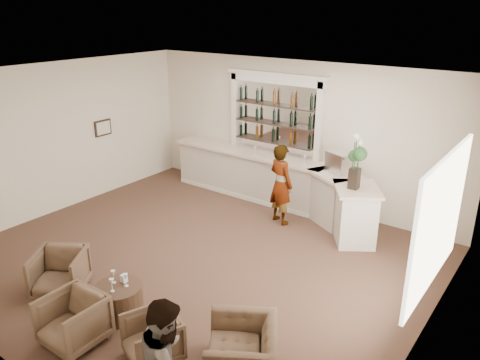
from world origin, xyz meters
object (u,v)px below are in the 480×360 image
(bar_counter, at_px, (276,182))
(armchair_center, at_px, (73,321))
(flower_vase, at_px, (356,158))
(sommelier, at_px, (281,184))
(espresso_machine, at_px, (341,162))
(armchair_far, at_px, (242,351))
(cocktail_table, at_px, (119,301))
(armchair_right, at_px, (152,338))
(armchair_left, at_px, (60,272))

(bar_counter, xyz_separation_m, armchair_center, (0.35, -5.72, -0.21))
(flower_vase, bearing_deg, sommelier, -178.97)
(armchair_center, relative_size, espresso_machine, 1.58)
(bar_counter, bearing_deg, espresso_machine, -0.29)
(armchair_far, height_order, espresso_machine, espresso_machine)
(cocktail_table, distance_m, armchair_center, 0.79)
(armchair_right, bearing_deg, sommelier, 123.09)
(armchair_far, bearing_deg, armchair_right, -98.44)
(armchair_center, bearing_deg, bar_counter, 92.68)
(armchair_far, bearing_deg, sommelier, 172.83)
(bar_counter, xyz_separation_m, flower_vase, (2.17, -0.69, 1.17))
(espresso_machine, bearing_deg, flower_vase, -26.10)
(sommelier, bearing_deg, cocktail_table, 105.61)
(armchair_right, bearing_deg, armchair_left, -162.41)
(sommelier, height_order, armchair_left, sommelier)
(armchair_center, height_order, armchair_far, armchair_center)
(cocktail_table, bearing_deg, armchair_right, -17.92)
(cocktail_table, height_order, armchair_right, armchair_right)
(armchair_left, height_order, espresso_machine, espresso_machine)
(sommelier, relative_size, armchair_right, 2.51)
(sommelier, bearing_deg, flower_vase, -160.56)
(cocktail_table, bearing_deg, espresso_machine, 76.37)
(armchair_center, relative_size, armchair_right, 1.15)
(cocktail_table, distance_m, armchair_left, 1.27)
(bar_counter, distance_m, espresso_machine, 1.75)
(armchair_left, bearing_deg, armchair_far, -28.60)
(armchair_right, relative_size, espresso_machine, 1.38)
(armchair_far, distance_m, flower_vase, 4.35)
(armchair_left, xyz_separation_m, flower_vase, (3.06, 4.41, 1.38))
(armchair_far, bearing_deg, espresso_machine, 158.57)
(flower_vase, bearing_deg, bar_counter, 162.25)
(bar_counter, relative_size, cocktail_table, 8.08)
(armchair_right, bearing_deg, espresso_machine, 111.00)
(sommelier, bearing_deg, espresso_machine, -125.76)
(espresso_machine, bearing_deg, armchair_center, -79.42)
(armchair_right, bearing_deg, armchair_center, -136.43)
(armchair_left, relative_size, espresso_machine, 1.58)
(bar_counter, relative_size, espresso_machine, 11.39)
(armchair_left, height_order, armchair_far, armchair_left)
(bar_counter, relative_size, armchair_far, 5.69)
(bar_counter, distance_m, armchair_left, 5.18)
(cocktail_table, xyz_separation_m, armchair_left, (-1.26, -0.16, 0.11))
(sommelier, height_order, armchair_far, sommelier)
(sommelier, height_order, flower_vase, flower_vase)
(armchair_center, relative_size, flower_vase, 0.74)
(cocktail_table, height_order, armchair_far, armchair_far)
(cocktail_table, distance_m, sommelier, 4.27)
(armchair_right, bearing_deg, flower_vase, 103.35)
(bar_counter, height_order, armchair_center, bar_counter)
(armchair_left, bearing_deg, bar_counter, 46.31)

